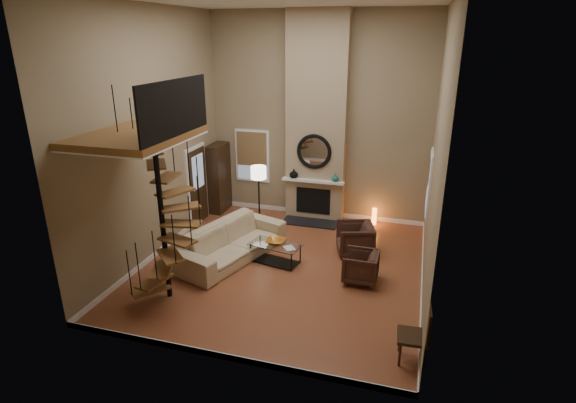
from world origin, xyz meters
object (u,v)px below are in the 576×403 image
(coffee_table, at_px, (275,251))
(armchair_near, at_px, (358,239))
(side_chair, at_px, (419,333))
(armchair_far, at_px, (364,267))
(hutch, at_px, (219,179))
(accent_lamp, at_px, (374,216))
(floor_lamp, at_px, (259,178))
(sofa, at_px, (232,241))

(coffee_table, bearing_deg, armchair_near, 30.55)
(side_chair, bearing_deg, armchair_far, 117.27)
(armchair_near, xyz_separation_m, armchair_far, (0.30, -1.34, 0.00))
(armchair_far, bearing_deg, armchair_near, -166.84)
(hutch, distance_m, armchair_far, 5.56)
(armchair_near, distance_m, accent_lamp, 1.82)
(floor_lamp, xyz_separation_m, accent_lamp, (2.91, 1.09, -1.16))
(hutch, height_order, armchair_far, hutch)
(armchair_near, relative_size, floor_lamp, 0.49)
(hutch, distance_m, side_chair, 7.80)
(accent_lamp, xyz_separation_m, side_chair, (1.26, -5.35, 0.28))
(accent_lamp, height_order, side_chair, side_chair)
(sofa, bearing_deg, side_chair, -102.88)
(coffee_table, height_order, side_chair, side_chair)
(hutch, bearing_deg, armchair_far, -33.27)
(coffee_table, bearing_deg, sofa, -178.34)
(armchair_far, xyz_separation_m, coffee_table, (-2.03, 0.32, -0.07))
(floor_lamp, distance_m, side_chair, 6.03)
(hutch, distance_m, coffee_table, 3.81)
(side_chair, bearing_deg, hutch, 137.69)
(sofa, height_order, coffee_table, sofa)
(armchair_near, relative_size, accent_lamp, 1.84)
(armchair_far, bearing_deg, sofa, -95.06)
(coffee_table, xyz_separation_m, side_chair, (3.17, -2.53, 0.24))
(floor_lamp, bearing_deg, hutch, 148.39)
(armchair_far, bearing_deg, side_chair, 27.58)
(hutch, xyz_separation_m, armchair_near, (4.31, -1.70, -0.60))
(sofa, distance_m, side_chair, 4.89)
(armchair_far, distance_m, coffee_table, 2.05)
(armchair_far, height_order, coffee_table, armchair_far)
(floor_lamp, bearing_deg, armchair_near, -14.74)
(sofa, bearing_deg, armchair_near, -51.41)
(hutch, xyz_separation_m, sofa, (1.55, -2.74, -0.55))
(hutch, relative_size, sofa, 0.72)
(armchair_far, relative_size, coffee_table, 0.58)
(hutch, distance_m, armchair_near, 4.67)
(sofa, bearing_deg, hutch, 47.32)
(hutch, xyz_separation_m, accent_lamp, (4.50, 0.11, -0.70))
(armchair_near, bearing_deg, sofa, -86.18)
(coffee_table, distance_m, floor_lamp, 2.30)
(hutch, xyz_separation_m, armchair_far, (4.62, -3.03, -0.60))
(armchair_near, distance_m, coffee_table, 2.00)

